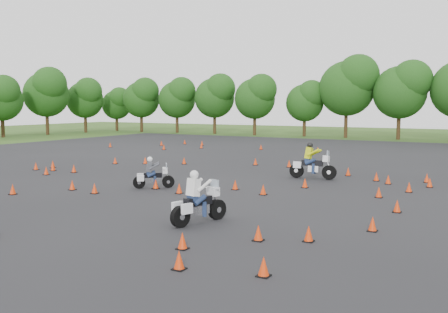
% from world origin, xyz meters
% --- Properties ---
extents(ground, '(140.00, 140.00, 0.00)m').
position_xyz_m(ground, '(0.00, 0.00, 0.00)').
color(ground, '#2D5119').
rests_on(ground, ground).
extents(asphalt_pad, '(62.00, 62.00, 0.00)m').
position_xyz_m(asphalt_pad, '(0.00, 6.00, 0.01)').
color(asphalt_pad, black).
rests_on(asphalt_pad, ground).
extents(treeline, '(86.95, 32.60, 10.36)m').
position_xyz_m(treeline, '(5.20, 35.18, 4.57)').
color(treeline, '#1B4413').
rests_on(treeline, ground).
extents(traffic_cones, '(36.27, 33.09, 0.45)m').
position_xyz_m(traffic_cones, '(0.12, 6.11, 0.23)').
color(traffic_cones, red).
rests_on(traffic_cones, asphalt_pad).
extents(rider_grey, '(1.92, 1.70, 1.52)m').
position_xyz_m(rider_grey, '(-1.42, -0.38, 0.77)').
color(rider_grey, '#43454B').
rests_on(rider_grey, ground).
extents(rider_yellow, '(2.60, 0.98, 1.97)m').
position_xyz_m(rider_yellow, '(4.24, 6.19, 0.99)').
color(rider_yellow, '#B9C411').
rests_on(rider_yellow, ground).
extents(rider_white, '(1.37, 2.45, 1.81)m').
position_xyz_m(rider_white, '(4.26, -5.39, 0.91)').
color(rider_white, silver).
rests_on(rider_white, ground).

